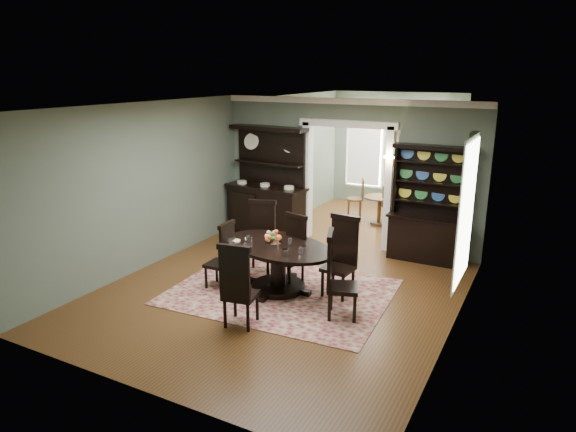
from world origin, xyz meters
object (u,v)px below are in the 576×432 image
at_px(welsh_dresser, 426,220).
at_px(sideboard, 267,198).
at_px(parlor_table, 379,206).
at_px(dining_table, 278,259).

bearing_deg(welsh_dresser, sideboard, -179.02).
bearing_deg(sideboard, parlor_table, 49.42).
relative_size(welsh_dresser, parlor_table, 3.04).
height_order(dining_table, parlor_table, dining_table).
bearing_deg(dining_table, welsh_dresser, 70.49).
xyz_separation_m(welsh_dresser, parlor_table, (-1.52, 1.88, -0.36)).
relative_size(sideboard, welsh_dresser, 1.08).
xyz_separation_m(sideboard, parlor_table, (1.94, 1.92, -0.39)).
height_order(sideboard, parlor_table, sideboard).
bearing_deg(parlor_table, welsh_dresser, -50.99).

